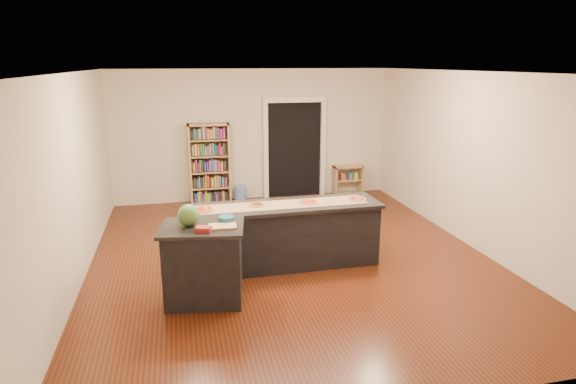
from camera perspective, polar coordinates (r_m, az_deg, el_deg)
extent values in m
cube|color=beige|center=(7.12, 0.36, 2.70)|extent=(6.00, 7.00, 2.80)
cube|color=#4C1F0D|center=(7.54, 0.35, -7.72)|extent=(6.00, 7.00, 0.01)
cube|color=white|center=(6.95, 0.38, 14.01)|extent=(6.00, 7.00, 0.01)
cube|color=black|center=(10.72, 0.73, 5.04)|extent=(1.20, 0.02, 2.10)
cube|color=silver|center=(10.54, -2.66, 4.85)|extent=(0.10, 0.08, 2.10)
cube|color=silver|center=(10.84, 4.14, 5.12)|extent=(0.10, 0.08, 2.10)
cube|color=silver|center=(10.53, 0.81, 10.90)|extent=(1.40, 0.08, 0.12)
cube|color=black|center=(7.12, -0.56, -5.32)|extent=(2.77, 0.69, 0.89)
cube|color=black|center=(6.97, -0.57, -1.70)|extent=(2.85, 0.77, 0.05)
cube|color=black|center=(6.16, -9.94, -8.59)|extent=(0.92, 0.65, 0.96)
cube|color=black|center=(5.98, -10.16, -4.20)|extent=(1.01, 0.74, 0.04)
cube|color=tan|center=(10.29, -9.28, 3.30)|extent=(0.85, 0.30, 1.71)
cube|color=tan|center=(11.05, 7.08, 1.43)|extent=(0.67, 0.29, 0.67)
cylinder|color=#5783C2|center=(10.39, -5.62, -0.26)|extent=(0.25, 0.25, 0.37)
cube|color=#8C6648|center=(6.96, -0.57, -1.49)|extent=(2.48, 0.47, 0.00)
sphere|color=#144214|center=(5.98, -11.70, -2.71)|extent=(0.27, 0.27, 0.27)
cube|color=tan|center=(5.90, -7.78, -4.05)|extent=(0.35, 0.24, 0.02)
cube|color=maroon|center=(5.77, -9.99, -4.37)|extent=(0.21, 0.17, 0.06)
cylinder|color=#195966|center=(6.07, -7.31, -3.21)|extent=(0.19, 0.19, 0.07)
cylinder|color=tan|center=(6.80, -9.94, -2.06)|extent=(0.30, 0.30, 0.02)
cylinder|color=#A5190C|center=(6.79, -9.94, -1.99)|extent=(0.24, 0.24, 0.00)
cylinder|color=tan|center=(6.93, -3.70, -1.53)|extent=(0.26, 0.26, 0.02)
cylinder|color=#A5190C|center=(6.92, -3.70, -1.46)|extent=(0.22, 0.22, 0.00)
cylinder|color=tan|center=(7.07, 2.39, -1.16)|extent=(0.29, 0.29, 0.02)
cylinder|color=#A5190C|center=(7.07, 2.39, -1.09)|extent=(0.24, 0.24, 0.00)
cylinder|color=tan|center=(7.29, 8.17, -0.79)|extent=(0.30, 0.30, 0.02)
cylinder|color=#A5190C|center=(7.29, 8.17, -0.73)|extent=(0.25, 0.25, 0.00)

